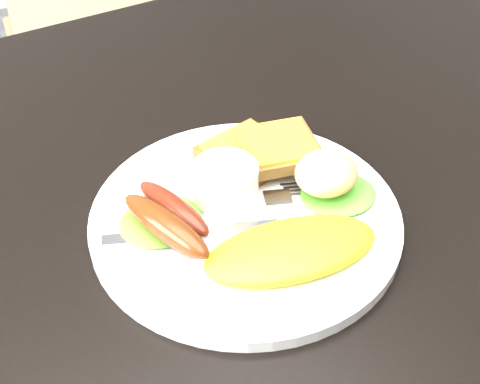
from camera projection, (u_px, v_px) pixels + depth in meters
The scene contains 13 objects.
dining_table at pixel (231, 186), 0.70m from camera, with size 1.20×0.80×0.04m, color black.
dining_chair at pixel (106, 24), 1.56m from camera, with size 0.42×0.42×0.05m, color tan.
plate at pixel (245, 219), 0.62m from camera, with size 0.29×0.29×0.01m, color white.
lettuce_left at pixel (161, 221), 0.60m from camera, with size 0.08×0.07×0.01m, color #4E8924.
lettuce_right at pixel (338, 194), 0.63m from camera, with size 0.07×0.07×0.01m, color #338A20.
omelette at pixel (291, 250), 0.57m from camera, with size 0.15×0.07×0.02m, color yellow.
sausage_a at pixel (166, 225), 0.58m from camera, with size 0.03×0.11×0.03m, color #592B11.
sausage_b at pixel (173, 208), 0.59m from camera, with size 0.02×0.09×0.02m, color #5B2413.
ramekin at pixel (225, 183), 0.62m from camera, with size 0.06×0.06×0.04m, color white.
toast_a at pixel (247, 155), 0.67m from camera, with size 0.08×0.08×0.01m, color brown.
toast_b at pixel (279, 148), 0.66m from camera, with size 0.07×0.07×0.01m, color olive.
potato_salad at pixel (326, 173), 0.62m from camera, with size 0.06×0.06×0.03m, color #F1EAA1.
fork at pixel (191, 233), 0.59m from camera, with size 0.16×0.01×0.00m, color #ADAFB7.
Camera 1 is at (-0.26, -0.46, 1.18)m, focal length 50.00 mm.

